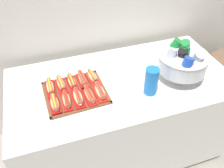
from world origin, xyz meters
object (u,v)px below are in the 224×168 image
Objects in this scene: hot_dog_2 at (78,97)px; buffet_table at (120,116)px; serving_tray at (75,93)px; punch_bowl at (182,61)px; hot_dog_3 at (89,95)px; hot_dog_8 at (82,79)px; floor_vase at (222,84)px; hot_dog_5 at (50,87)px; hot_dog_0 at (55,104)px; hot_dog_6 at (61,84)px; donut at (180,46)px; hot_dog_1 at (67,100)px; hot_dog_4 at (100,92)px; hot_dog_9 at (93,77)px; cup_stack at (151,81)px; hot_dog_7 at (72,82)px.

buffet_table is at bearing 18.17° from hot_dog_2.
serving_tray is (-0.34, -0.03, 0.38)m from buffet_table.
hot_dog_3 is at bearing -178.78° from punch_bowl.
hot_dog_3 is 1.03× the size of hot_dog_8.
floor_vase reaches higher than hot_dog_5.
hot_dog_0 is at bearing -177.64° from hot_dog_3.
buffet_table is 3.85× the size of serving_tray.
buffet_table is 0.59m from hot_dog_6.
donut is at bearing 12.24° from hot_dog_8.
hot_dog_1 is 0.18m from hot_dog_5.
hot_dog_4 is (0.07, 0.00, 0.00)m from hot_dog_3.
hot_dog_4 reaches higher than serving_tray.
floor_vase reaches higher than hot_dog_9.
serving_tray is 0.12m from hot_dog_8.
hot_dog_2 is 1.05× the size of hot_dog_6.
donut is (0.21, 0.34, -0.13)m from punch_bowl.
hot_dog_4 is at bearing 2.36° from hot_dog_1.
punch_bowl reaches higher than cup_stack.
hot_dog_1 is 0.94× the size of hot_dog_4.
hot_dog_1 reaches higher than serving_tray.
hot_dog_1 is at bearing -164.55° from buffet_table.
hot_dog_2 is at bearing -177.64° from hot_dog_4.
hot_dog_8 is at bearing 2.36° from hot_dog_7.
hot_dog_9 is at bearing 2.36° from hot_dog_7.
buffet_table is at bearing -8.73° from hot_dog_7.
donut is (1.03, 0.36, -0.02)m from hot_dog_1.
hot_dog_9 is 0.46× the size of punch_bowl.
punch_bowl reaches higher than hot_dog_0.
hot_dog_0 is 0.95× the size of hot_dog_9.
hot_dog_3 is at bearing -33.89° from hot_dog_5.
hot_dog_6 is (-0.42, 0.05, 0.42)m from buffet_table.
serving_tray is 2.59× the size of hot_dog_1.
hot_dog_2 is at bearing -112.08° from hot_dog_8.
buffet_table is at bearing -170.91° from floor_vase.
hot_dog_3 is at bearing 2.36° from hot_dog_2.
hot_dog_1 is 0.08m from hot_dog_2.
hot_dog_5 is at bearing 160.64° from cup_stack.
hot_dog_1 is (0.07, 0.00, 0.00)m from hot_dog_0.
cup_stack is at bearing -9.54° from hot_dog_3.
cup_stack is (0.40, -0.07, 0.06)m from hot_dog_3.
cup_stack is at bearing -21.99° from hot_dog_6.
serving_tray is 0.12m from hot_dog_3.
hot_dog_1 is 0.82× the size of cup_stack.
donut is (1.11, 0.20, -0.01)m from hot_dog_5.
buffet_table is 9.31× the size of hot_dog_2.
punch_bowl is at bearing 1.08° from hot_dog_4.
hot_dog_1 is at bearing -129.91° from serving_tray.
buffet_table is 9.98× the size of hot_dog_9.
punch_bowl is at bearing 1.43° from hot_dog_1.
hot_dog_1 is at bearing -177.64° from hot_dog_2.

